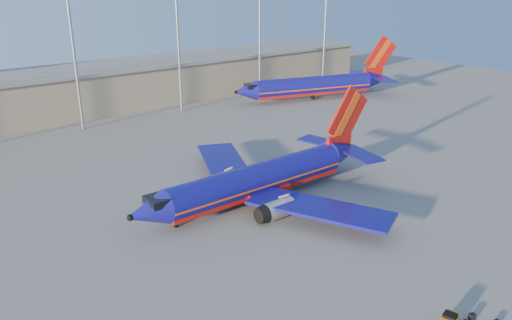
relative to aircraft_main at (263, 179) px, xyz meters
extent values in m
plane|color=slate|center=(-0.83, -3.54, -2.55)|extent=(220.00, 220.00, 0.00)
cube|color=tan|center=(9.17, 54.46, 1.45)|extent=(120.00, 15.00, 8.00)
cube|color=slate|center=(9.17, 54.46, 5.65)|extent=(122.00, 16.00, 0.60)
cylinder|color=gray|center=(-5.83, 42.46, 11.45)|extent=(0.44, 0.44, 28.00)
cylinder|color=gray|center=(14.17, 42.46, 11.45)|extent=(0.44, 0.44, 28.00)
cylinder|color=gray|center=(34.17, 42.46, 11.45)|extent=(0.44, 0.44, 28.00)
cylinder|color=gray|center=(54.17, 42.46, 11.45)|extent=(0.44, 0.44, 28.00)
cylinder|color=navy|center=(-0.84, 0.01, 0.16)|extent=(24.08, 3.86, 3.71)
cube|color=#AA150D|center=(-0.84, 0.01, -0.79)|extent=(24.08, 3.16, 1.30)
cube|color=#E14712|center=(-0.84, 0.01, -0.09)|extent=(24.08, 3.90, 0.22)
cone|color=navy|center=(-14.98, 0.10, 0.16)|extent=(4.23, 3.74, 3.71)
cube|color=black|center=(-13.68, 0.09, 1.11)|extent=(2.42, 2.62, 0.80)
cone|color=navy|center=(13.79, -0.09, 0.51)|extent=(5.24, 3.74, 3.71)
cube|color=#AA150D|center=(12.99, -0.08, 1.87)|extent=(4.21, 0.58, 2.21)
cube|color=#AA150D|center=(14.39, -0.09, 5.37)|extent=(7.36, 0.37, 8.00)
cube|color=#E14712|center=(14.19, -0.09, 5.37)|extent=(4.90, 0.45, 6.27)
cube|color=navy|center=(13.41, 3.32, 1.06)|extent=(4.24, 6.89, 0.22)
cube|color=navy|center=(13.37, -3.49, 1.06)|extent=(4.31, 6.91, 0.22)
cube|color=navy|center=(0.72, 8.82, -0.74)|extent=(10.98, 16.22, 0.35)
cube|color=navy|center=(0.60, -8.83, -0.74)|extent=(10.82, 16.25, 0.35)
cube|color=#AA150D|center=(-0.34, 0.00, -1.19)|extent=(6.04, 3.95, 1.00)
cylinder|color=gray|center=(-2.01, 5.23, -1.39)|extent=(3.62, 2.13, 2.11)
cylinder|color=gray|center=(-2.08, -5.20, -1.39)|extent=(3.62, 2.13, 2.11)
cylinder|color=gray|center=(-11.87, 0.08, -1.99)|extent=(0.24, 0.24, 1.10)
cylinder|color=black|center=(-11.87, 0.08, -2.22)|extent=(0.64, 0.25, 0.64)
cylinder|color=black|center=(0.68, 2.60, -2.12)|extent=(0.85, 0.56, 0.84)
cylinder|color=black|center=(0.64, -2.61, -2.12)|extent=(0.85, 0.56, 0.84)
cylinder|color=navy|center=(41.53, 33.26, 0.42)|extent=(26.38, 11.83, 4.07)
cube|color=#AA150D|center=(41.53, 33.26, -0.62)|extent=(26.15, 11.10, 1.43)
cube|color=#E14712|center=(41.53, 33.26, 0.15)|extent=(26.39, 11.87, 0.24)
cone|color=navy|center=(26.76, 37.93, 0.42)|extent=(5.63, 5.27, 4.07)
cube|color=black|center=(28.12, 37.50, 1.47)|extent=(3.38, 3.52, 0.88)
cone|color=navy|center=(56.83, 28.42, 0.81)|extent=(6.68, 5.60, 4.07)
cube|color=#AA150D|center=(56.00, 28.69, 2.29)|extent=(4.58, 1.97, 2.42)
cube|color=#AA150D|center=(57.46, 28.22, 6.14)|extent=(7.80, 2.77, 8.77)
cube|color=#E14712|center=(57.25, 28.29, 6.14)|extent=(5.26, 2.06, 6.88)
cube|color=navy|center=(57.54, 32.12, 1.41)|extent=(3.96, 7.32, 0.24)
cube|color=navy|center=(55.29, 24.99, 1.41)|extent=(6.34, 7.75, 0.24)
cylinder|color=black|center=(41.53, 33.26, -2.05)|extent=(0.97, 0.97, 0.99)
cube|color=black|center=(-4.12, -27.06, -1.39)|extent=(1.05, 1.12, 0.30)
cylinder|color=black|center=(-3.56, -26.44, -2.32)|extent=(0.47, 0.25, 0.45)
cube|color=black|center=(-1.70, -27.61, -2.30)|extent=(0.59, 0.51, 0.50)
camera|label=1|loc=(-34.90, -42.11, 22.43)|focal=35.00mm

